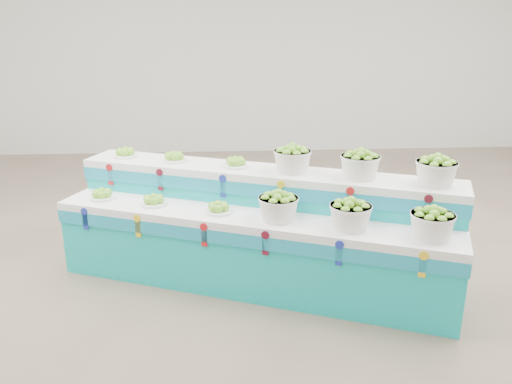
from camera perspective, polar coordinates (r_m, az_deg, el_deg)
ground at (r=5.01m, az=3.87°, el=-9.15°), size 10.00×10.00×0.00m
back_wall at (r=9.42m, az=-0.00°, el=16.53°), size 10.00×0.00×10.00m
display_stand at (r=4.70m, az=-0.00°, el=-4.17°), size 3.72×2.23×1.02m
plate_lower_left at (r=5.06m, az=-16.85°, el=-0.18°), size 0.32×0.32×0.10m
plate_lower_mid at (r=4.77m, az=-11.39°, el=-0.84°), size 0.32×0.32×0.10m
plate_lower_right at (r=4.50m, az=-4.22°, el=-1.71°), size 0.32×0.32×0.10m
basket_lower_left at (r=4.30m, az=2.52°, el=-1.58°), size 0.45×0.45×0.25m
basket_lower_mid at (r=4.19m, az=10.52°, el=-2.44°), size 0.45×0.45×0.25m
basket_lower_right at (r=4.17m, az=19.11°, el=-3.32°), size 0.45×0.45×0.25m
plate_upper_left at (r=5.33m, az=-14.43°, el=4.35°), size 0.32×0.32×0.10m
plate_upper_mid at (r=5.06m, az=-9.13°, el=3.96°), size 0.32×0.32×0.10m
plate_upper_right at (r=4.81m, az=-2.28°, el=3.41°), size 0.32×0.32×0.10m
basket_upper_left at (r=4.63m, az=4.09°, el=3.73°), size 0.45×0.45×0.25m
basket_upper_mid at (r=4.53m, az=11.56°, el=3.05°), size 0.45×0.45×0.25m
basket_upper_right at (r=4.50m, az=19.51°, el=2.27°), size 0.45×0.45×0.25m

